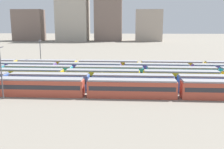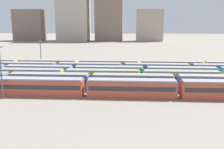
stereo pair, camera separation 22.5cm
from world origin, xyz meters
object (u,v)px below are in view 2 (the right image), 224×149
train_track_0 (179,89)px  train_track_3 (145,73)px  train_track_4 (123,70)px  catenary_pole_0 (1,69)px  train_track_1 (91,82)px  train_track_5 (109,66)px  train_track_2 (103,77)px  catenary_pole_1 (41,53)px

train_track_0 → train_track_3: 16.64m
train_track_4 → catenary_pole_0: 33.46m
train_track_0 → train_track_1: 19.31m
train_track_0 → catenary_pole_0: 35.39m
train_track_4 → catenary_pole_0: catenary_pole_0 is taller
train_track_3 → train_track_1: bearing=-140.9°
train_track_4 → train_track_5: size_ratio=1.20×
train_track_3 → train_track_4: same height
train_track_1 → train_track_5: 20.94m
train_track_5 → catenary_pole_0: catenary_pole_0 is taller
train_track_2 → train_track_5: bearing=89.1°
train_track_2 → train_track_4: size_ratio=0.83×
train_track_1 → catenary_pole_0: size_ratio=6.89×
train_track_3 → train_track_4: (-5.92, 5.20, 0.00)m
train_track_2 → train_track_4: 11.41m
train_track_2 → train_track_5: same height
train_track_1 → train_track_5: size_ratio=0.80×
train_track_3 → catenary_pole_1: catenary_pole_1 is taller
train_track_1 → train_track_2: (2.18, 5.20, 0.00)m
train_track_3 → catenary_pole_0: 34.81m
train_track_1 → train_track_2: 5.64m
train_track_0 → train_track_2: size_ratio=1.20×
train_track_3 → train_track_2: bearing=-153.9°
train_track_0 → train_track_4: 23.87m
train_track_1 → train_track_0: bearing=-15.6°
catenary_pole_0 → catenary_pole_1: size_ratio=1.09×
train_track_2 → train_track_0: bearing=-32.4°
train_track_0 → train_track_1: same height
train_track_0 → train_track_4: bearing=119.4°
train_track_1 → train_track_4: same height
train_track_3 → train_track_5: size_ratio=1.20×
train_track_3 → catenary_pole_0: (-29.24, -18.45, 4.08)m
train_track_1 → catenary_pole_1: size_ratio=7.53×
train_track_5 → train_track_4: bearing=-49.3°
train_track_2 → train_track_3: (10.62, 5.20, 0.00)m
train_track_0 → catenary_pole_1: catenary_pole_1 is taller
train_track_4 → train_track_5: (-4.46, 5.20, 0.00)m
train_track_3 → catenary_pole_0: catenary_pole_0 is taller
train_track_2 → catenary_pole_0: bearing=-144.6°
train_track_1 → train_track_3: same height
catenary_pole_0 → catenary_pole_1: 32.20m
train_track_0 → train_track_2: (-16.42, 10.40, 0.00)m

